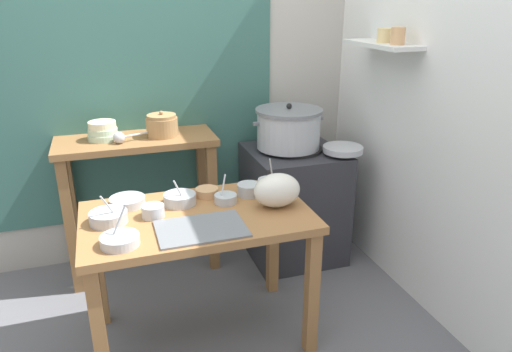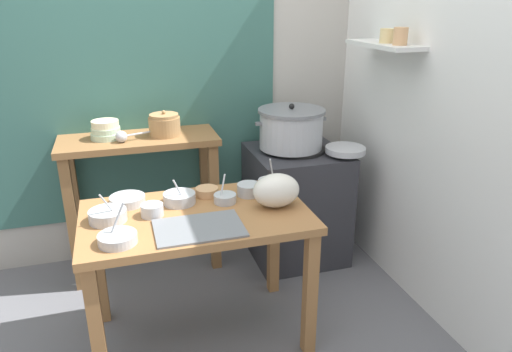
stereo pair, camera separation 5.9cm
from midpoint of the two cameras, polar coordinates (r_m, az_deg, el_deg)
The scene contains 22 objects.
ground_plane at distance 2.67m, azimuth -8.53°, elevation -19.16°, with size 9.00×9.00×0.00m, color slate.
wall_back at distance 3.17m, azimuth -11.91°, elevation 13.15°, with size 4.40×0.12×2.60m.
wall_right at distance 2.82m, azimuth 18.82°, elevation 11.52°, with size 0.30×3.20×2.60m.
prep_table at distance 2.37m, azimuth -7.75°, elevation -6.97°, with size 1.10×0.66×0.72m.
back_shelf_table at distance 3.04m, azimuth -14.52°, elevation 0.46°, with size 0.96×0.40×0.90m.
stove_block at distance 3.24m, azimuth 4.00°, elevation -3.25°, with size 0.60×0.61×0.78m.
steamer_pot at distance 3.07m, azimuth 3.41°, elevation 5.79°, with size 0.48×0.43×0.29m.
clay_pot at distance 2.97m, azimuth -11.86°, elevation 6.00°, with size 0.19×0.19×0.16m.
bowl_stack_enamel at distance 2.99m, azimuth -18.58°, elevation 5.16°, with size 0.18×0.18×0.11m.
ladle at distance 2.89m, azimuth -16.62°, elevation 4.50°, with size 0.25×0.12×0.07m.
serving_tray at distance 2.16m, azimuth -7.44°, elevation -6.33°, with size 0.40×0.28×0.01m, color slate.
plastic_bag at distance 2.34m, azimuth 1.88°, elevation -1.78°, with size 0.24×0.17×0.17m, color silver.
wide_pan at distance 3.05m, azimuth 9.92°, elevation 3.22°, with size 0.25×0.25×0.04m, color #B7BABF.
prep_bowl_0 at distance 2.47m, azimuth -15.96°, elevation -2.93°, with size 0.18×0.18×0.04m.
prep_bowl_1 at distance 2.31m, azimuth -13.06°, elevation -4.11°, with size 0.11×0.11×0.06m.
prep_bowl_2 at distance 2.50m, azimuth -6.64°, elevation -1.90°, with size 0.12×0.12×0.04m.
prep_bowl_3 at distance 2.41m, azimuth -4.41°, elevation -2.68°, with size 0.11×0.11×0.14m.
prep_bowl_4 at distance 2.61m, azimuth 0.93°, elevation -0.76°, with size 0.12×0.12×0.17m.
prep_bowl_5 at distance 2.10m, azimuth -16.93°, elevation -7.39°, with size 0.17×0.17×0.18m.
prep_bowl_6 at distance 2.50m, azimuth -1.52°, elevation -1.59°, with size 0.13×0.13×0.06m.
prep_bowl_7 at distance 2.42m, azimuth -9.89°, elevation -2.70°, with size 0.16×0.16×0.14m.
prep_bowl_8 at distance 2.31m, azimuth -18.11°, elevation -4.71°, with size 0.18×0.18×0.16m.
Camera 1 is at (-0.30, -2.02, 1.71)m, focal length 33.07 mm.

